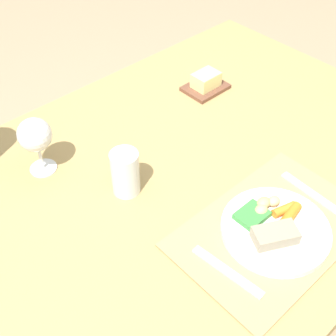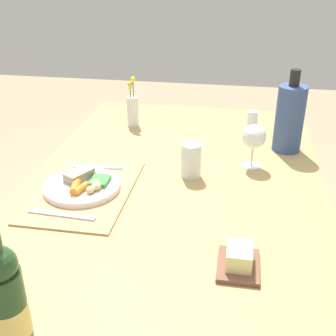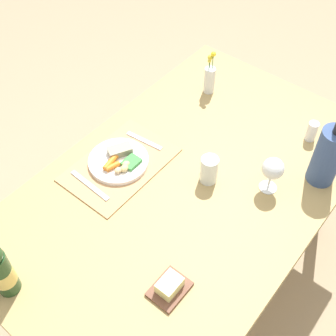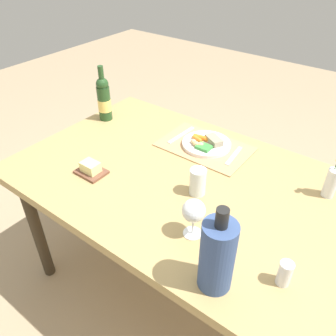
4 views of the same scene
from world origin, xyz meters
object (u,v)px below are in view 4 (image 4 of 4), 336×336
(wine_glass, at_px, (194,211))
(cooler_bottle, at_px, (217,255))
(dinner_plate, at_px, (206,143))
(butter_dish, at_px, (91,169))
(dining_table, at_px, (190,194))
(water_tumbler, at_px, (198,183))
(flower_vase, at_px, (332,181))
(fork, at_px, (234,156))
(knife, at_px, (181,135))
(wine_bottle, at_px, (104,99))
(salt_shaker, at_px, (285,273))

(wine_glass, height_order, cooler_bottle, cooler_bottle)
(dinner_plate, bearing_deg, butter_dish, 59.39)
(dining_table, xyz_separation_m, water_tumbler, (-0.07, 0.05, 0.12))
(water_tumbler, xyz_separation_m, flower_vase, (-0.43, -0.31, 0.02))
(dining_table, distance_m, fork, 0.29)
(knife, bearing_deg, flower_vase, -178.90)
(cooler_bottle, bearing_deg, dinner_plate, -56.38)
(wine_glass, bearing_deg, dining_table, -54.68)
(dining_table, relative_size, dinner_plate, 6.61)
(wine_glass, bearing_deg, fork, -77.65)
(knife, distance_m, wine_glass, 0.69)
(knife, height_order, butter_dish, butter_dish)
(dinner_plate, xyz_separation_m, wine_glass, (-0.27, 0.53, 0.09))
(dining_table, bearing_deg, wine_bottle, -14.75)
(butter_dish, bearing_deg, wine_glass, 176.83)
(water_tumbler, xyz_separation_m, salt_shaker, (-0.45, 0.20, -0.01))
(dining_table, height_order, water_tumbler, water_tumbler)
(fork, xyz_separation_m, salt_shaker, (-0.45, 0.53, 0.04))
(fork, bearing_deg, butter_dish, 42.10)
(wine_glass, xyz_separation_m, flower_vase, (-0.32, -0.51, -0.04))
(dinner_plate, relative_size, cooler_bottle, 0.78)
(fork, bearing_deg, wine_glass, 96.46)
(knife, bearing_deg, wine_glass, 131.46)
(salt_shaker, height_order, butter_dish, salt_shaker)
(dinner_plate, xyz_separation_m, butter_dish, (0.29, 0.49, 0.00))
(knife, distance_m, water_tumbler, 0.46)
(dining_table, height_order, wine_bottle, wine_bottle)
(fork, bearing_deg, knife, -7.10)
(butter_dish, bearing_deg, fork, -132.02)
(dining_table, relative_size, fork, 9.26)
(salt_shaker, distance_m, butter_dish, 0.90)
(knife, bearing_deg, butter_dish, 77.70)
(dinner_plate, bearing_deg, flower_vase, 178.50)
(dining_table, bearing_deg, knife, -48.69)
(dinner_plate, distance_m, butter_dish, 0.57)
(fork, xyz_separation_m, flower_vase, (-0.44, 0.02, 0.07))
(salt_shaker, relative_size, flower_vase, 0.42)
(fork, xyz_separation_m, water_tumbler, (-0.00, 0.32, 0.04))
(dining_table, xyz_separation_m, salt_shaker, (-0.52, 0.25, 0.12))
(knife, height_order, salt_shaker, salt_shaker)
(water_tumbler, xyz_separation_m, cooler_bottle, (-0.28, 0.33, 0.08))
(salt_shaker, bearing_deg, wine_glass, -0.32)
(water_tumbler, bearing_deg, butter_dish, 20.74)
(water_tumbler, relative_size, salt_shaker, 1.31)
(dining_table, distance_m, knife, 0.38)
(dining_table, distance_m, butter_dish, 0.45)
(dining_table, relative_size, knife, 7.78)
(dinner_plate, distance_m, salt_shaker, 0.80)
(salt_shaker, xyz_separation_m, wine_bottle, (1.21, -0.44, 0.08))
(knife, distance_m, wine_bottle, 0.48)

